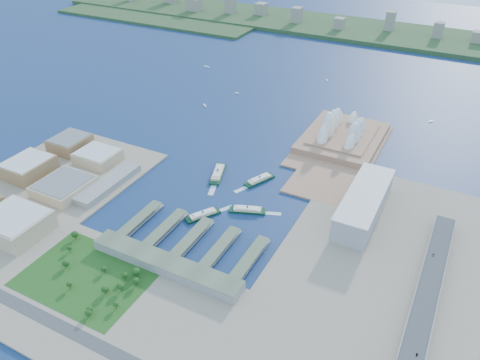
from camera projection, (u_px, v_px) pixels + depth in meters
The scene contains 25 objects.
ground at pixel (213, 207), 669.91m from camera, with size 3000.00×3000.00×0.00m, color #111F4F.
west_land at pixel (30, 197), 688.26m from camera, with size 220.00×390.00×3.00m, color gray.
south_land at pixel (116, 307), 513.29m from camera, with size 720.00×180.00×3.00m, color gray.
east_land at pixel (370, 287), 538.82m from camera, with size 240.00×500.00×3.00m, color gray.
peninsula at pixel (340, 146), 820.25m from camera, with size 135.00×220.00×3.00m, color #9D7056.
far_shore at pixel (379, 33), 1393.70m from camera, with size 2200.00×260.00×12.00m, color #2D4926.
opera_house at pixel (344, 125), 819.39m from camera, with size 134.00×180.00×58.00m, color white, non-canonical shape.
toaster_building at pixel (364, 204), 642.35m from camera, with size 45.00×155.00×35.00m, color #97979C.
expressway at pixel (424, 307), 504.05m from camera, with size 26.00×340.00×11.85m, color gray, non-canonical shape.
west_buildings at pixel (46, 177), 706.02m from camera, with size 200.00×280.00×27.00m, color olive, non-canonical shape.
ferry_wharves at pixel (192, 238), 606.29m from camera, with size 184.00×90.00×9.30m, color #505C45, non-canonical shape.
terminal_building at pixel (166, 264), 559.01m from camera, with size 200.00×28.00×12.00m, color gray.
park at pixel (86, 271), 546.23m from camera, with size 150.00×110.00×16.00m, color #194714, non-canonical shape.
far_skyline at pixel (379, 23), 1360.55m from camera, with size 1900.00×140.00×55.00m, color gray, non-canonical shape.
ferry_a at pixel (218, 172), 738.86m from camera, with size 15.42×60.58×11.46m, color #0D351F, non-canonical shape.
ferry_b at pixel (260, 179), 724.49m from camera, with size 13.39×52.60×9.95m, color #0D351F, non-canonical shape.
ferry_c at pixel (203, 214), 649.58m from camera, with size 12.91×50.70×9.59m, color #0D351F, non-canonical shape.
ferry_d at pixel (247, 209), 658.99m from camera, with size 13.12×51.53×9.74m, color #0D351F, non-canonical shape.
boat_a at pixel (205, 105), 965.07m from camera, with size 3.47×13.86×2.67m, color white, non-canonical shape.
boat_b at pixel (237, 93), 1019.47m from camera, with size 3.02×8.63×2.33m, color white, non-canonical shape.
boat_c at pixel (431, 121), 902.35m from camera, with size 3.20×10.98×2.47m, color white, non-canonical shape.
boat_d at pixel (207, 67), 1159.92m from camera, with size 3.29×15.03×2.54m, color white, non-canonical shape.
boat_e at pixel (327, 80), 1082.83m from camera, with size 3.84×12.08×2.96m, color white, non-canonical shape.
car_b at pixel (417, 354), 446.41m from camera, with size 1.27×3.64×1.20m, color slate.
car_c at pixel (433, 255), 563.59m from camera, with size 2.03×4.98×1.45m, color slate.
Camera 1 is at (285.04, -459.63, 399.23)m, focal length 35.00 mm.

